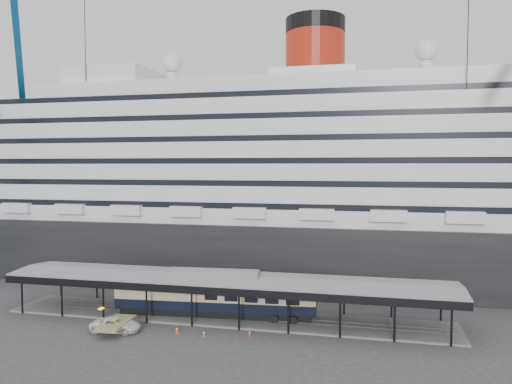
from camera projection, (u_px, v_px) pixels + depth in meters
ground at (213, 331)px, 57.40m from camera, size 200.00×200.00×0.00m
cruise_ship at (269, 169)px, 87.55m from camera, size 130.00×30.00×43.90m
platform_canopy at (225, 299)px, 62.14m from camera, size 56.00×9.18×5.30m
port_truck at (116, 325)px, 57.00m from camera, size 5.87×3.07×1.58m
pullman_carriage at (215, 294)px, 62.40m from camera, size 25.39×5.17×24.76m
traffic_cone_left at (204, 333)px, 55.55m from camera, size 0.40×0.40×0.66m
traffic_cone_mid at (177, 330)px, 56.41m from camera, size 0.46×0.46×0.81m
traffic_cone_right at (250, 333)px, 55.48m from camera, size 0.45×0.45×0.67m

